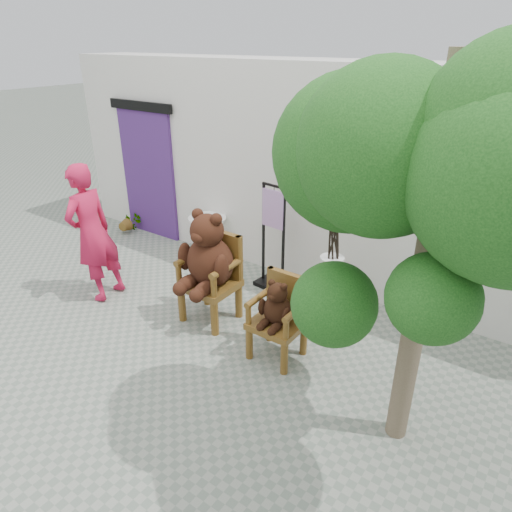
# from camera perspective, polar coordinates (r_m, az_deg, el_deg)

# --- Properties ---
(ground_plane) EXTENTS (60.00, 60.00, 0.00)m
(ground_plane) POSITION_cam_1_polar(r_m,az_deg,el_deg) (5.19, -10.29, -13.77)
(ground_plane) COLOR gray
(ground_plane) RESTS_ON ground
(back_wall) EXTENTS (9.00, 1.00, 3.00)m
(back_wall) POSITION_cam_1_polar(r_m,az_deg,el_deg) (6.76, 7.65, 10.37)
(back_wall) COLOR silver
(back_wall) RESTS_ON ground
(doorway) EXTENTS (1.40, 0.11, 2.33)m
(doorway) POSITION_cam_1_polar(r_m,az_deg,el_deg) (8.26, -13.29, 10.32)
(doorway) COLOR #462268
(doorway) RESTS_ON ground
(chair_big) EXTENTS (0.72, 0.77, 1.46)m
(chair_big) POSITION_cam_1_polar(r_m,az_deg,el_deg) (5.55, -5.92, -0.63)
(chair_big) COLOR #513511
(chair_big) RESTS_ON ground
(chair_small) EXTENTS (0.55, 0.52, 0.96)m
(chair_small) POSITION_cam_1_polar(r_m,az_deg,el_deg) (4.99, 2.89, -6.86)
(chair_small) COLOR #513511
(chair_small) RESTS_ON ground
(person) EXTENTS (0.51, 0.71, 1.83)m
(person) POSITION_cam_1_polar(r_m,az_deg,el_deg) (6.42, -19.78, 2.69)
(person) COLOR #BE173F
(person) RESTS_ON ground
(cafe_table) EXTENTS (0.60, 0.60, 0.70)m
(cafe_table) POSITION_cam_1_polar(r_m,az_deg,el_deg) (7.32, -6.03, 2.89)
(cafe_table) COLOR white
(cafe_table) RESTS_ON ground
(display_stand) EXTENTS (0.49, 0.40, 1.51)m
(display_stand) POSITION_cam_1_polar(r_m,az_deg,el_deg) (6.37, 2.12, 0.85)
(display_stand) COLOR black
(display_stand) RESTS_ON ground
(stool_bucket) EXTENTS (0.32, 0.32, 1.45)m
(stool_bucket) POSITION_cam_1_polar(r_m,az_deg,el_deg) (5.76, 9.41, -1.70)
(stool_bucket) COLOR white
(stool_bucket) RESTS_ON ground
(tree) EXTENTS (2.25, 2.15, 3.40)m
(tree) POSITION_cam_1_polar(r_m,az_deg,el_deg) (3.12, 22.69, 11.41)
(tree) COLOR brown
(tree) RESTS_ON ground
(potted_plant) EXTENTS (0.40, 0.36, 0.39)m
(potted_plant) POSITION_cam_1_polar(r_m,az_deg,el_deg) (8.71, -15.54, 4.11)
(potted_plant) COLOR #0F380F
(potted_plant) RESTS_ON ground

